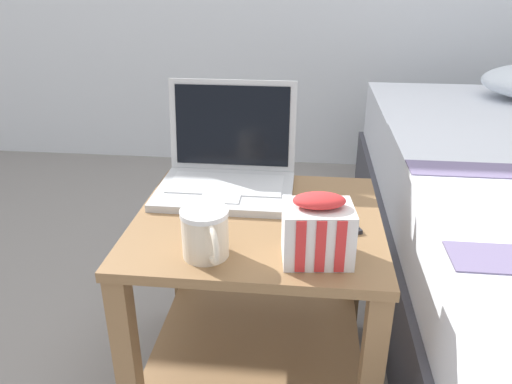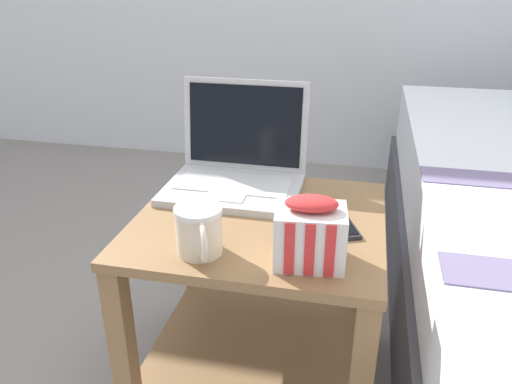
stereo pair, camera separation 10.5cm
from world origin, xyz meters
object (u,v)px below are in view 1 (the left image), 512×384
mug_front_left (205,231)px  cell_phone (332,218)px  snack_bag (318,230)px  laptop (228,168)px

mug_front_left → cell_phone: (0.25, 0.18, -0.05)m
snack_bag → cell_phone: size_ratio=0.82×
snack_bag → cell_phone: (0.04, 0.17, -0.06)m
cell_phone → laptop: bearing=149.5°
laptop → snack_bag: 0.39m
laptop → snack_bag: bearing=-55.0°
mug_front_left → cell_phone: size_ratio=0.75×
mug_front_left → snack_bag: size_ratio=0.91×
snack_bag → mug_front_left: bearing=-176.4°
laptop → cell_phone: 0.31m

